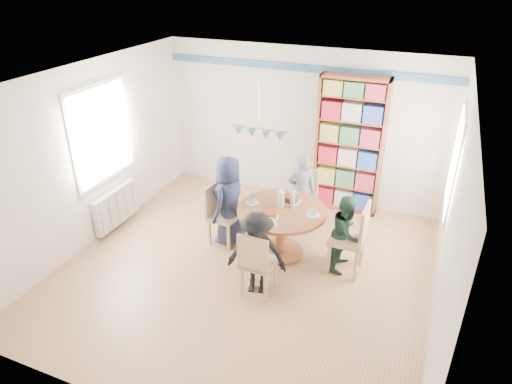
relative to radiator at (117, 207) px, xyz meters
The scene contains 14 objects.
ground 2.46m from the radiator, ahead, with size 5.00×5.00×0.00m, color tan.
room_shell 2.58m from the radiator, 14.73° to the left, with size 5.00×5.00×5.00m.
radiator is the anchor object (origin of this frame).
dining_table 2.77m from the radiator, ahead, with size 1.30×1.30×0.75m.
chair_left 1.78m from the radiator, ahead, with size 0.46×0.46×0.96m.
chair_right 3.82m from the radiator, ahead, with size 0.47×0.47×1.05m.
chair_far 3.05m from the radiator, 24.81° to the left, with size 0.46×0.46×0.95m.
chair_near 2.86m from the radiator, 14.80° to the right, with size 0.43×0.43×0.94m.
person_left 1.95m from the radiator, ahead, with size 0.69×0.45×1.40m, color #1B223B.
person_right 3.71m from the radiator, ahead, with size 0.55×0.43×1.13m, color #172F24.
person_far 3.02m from the radiator, 22.40° to the left, with size 0.46×0.30×1.26m, color gray.
person_near 2.83m from the radiator, 13.57° to the right, with size 0.76×0.44×1.18m, color black.
bookshelf 3.97m from the radiator, 31.69° to the left, with size 1.11×0.33×2.34m.
tableware 2.78m from the radiator, ahead, with size 1.12×1.12×0.29m.
Camera 1 is at (2.16, -4.83, 3.97)m, focal length 32.00 mm.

